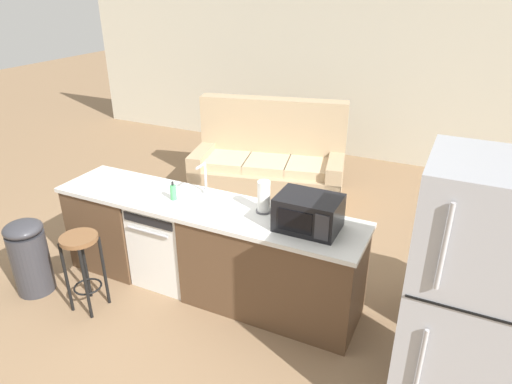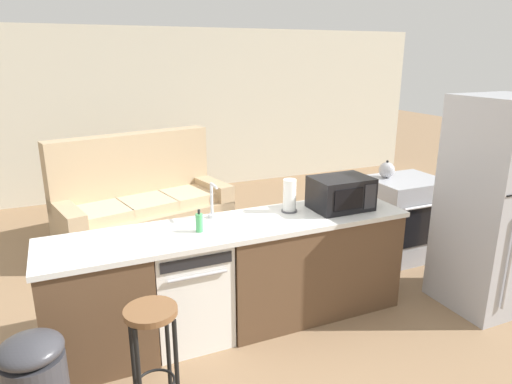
# 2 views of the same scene
# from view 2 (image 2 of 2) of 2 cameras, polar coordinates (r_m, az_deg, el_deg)

# --- Properties ---
(ground_plane) EXTENTS (24.00, 24.00, 0.00)m
(ground_plane) POSITION_cam_2_polar(r_m,az_deg,el_deg) (3.97, -4.64, -16.63)
(ground_plane) COLOR #896B4C
(wall_back) EXTENTS (10.00, 0.06, 2.60)m
(wall_back) POSITION_cam_2_polar(r_m,az_deg,el_deg) (7.52, -13.40, 9.60)
(wall_back) COLOR beige
(wall_back) RESTS_ON ground_plane
(kitchen_counter) EXTENTS (2.94, 0.66, 0.90)m
(kitchen_counter) POSITION_cam_2_polar(r_m,az_deg,el_deg) (3.83, -1.34, -10.64)
(kitchen_counter) COLOR brown
(kitchen_counter) RESTS_ON ground_plane
(dishwasher) EXTENTS (0.58, 0.61, 0.84)m
(dishwasher) POSITION_cam_2_polar(r_m,az_deg,el_deg) (3.69, -8.53, -11.92)
(dishwasher) COLOR white
(dishwasher) RESTS_ON ground_plane
(stove_range) EXTENTS (0.76, 0.68, 0.90)m
(stove_range) POSITION_cam_2_polar(r_m,az_deg,el_deg) (5.31, 17.85, -3.09)
(stove_range) COLOR #A8AAB2
(stove_range) RESTS_ON ground_plane
(refrigerator) EXTENTS (0.72, 0.73, 1.87)m
(refrigerator) POSITION_cam_2_polar(r_m,az_deg,el_deg) (4.45, 27.65, -1.48)
(refrigerator) COLOR #A8AAB2
(refrigerator) RESTS_ON ground_plane
(microwave) EXTENTS (0.50, 0.37, 0.28)m
(microwave) POSITION_cam_2_polar(r_m,az_deg,el_deg) (3.99, 10.56, -0.14)
(microwave) COLOR black
(microwave) RESTS_ON kitchen_counter
(sink_faucet) EXTENTS (0.07, 0.18, 0.30)m
(sink_faucet) POSITION_cam_2_polar(r_m,az_deg,el_deg) (3.72, -5.48, -1.35)
(sink_faucet) COLOR silver
(sink_faucet) RESTS_ON kitchen_counter
(paper_towel_roll) EXTENTS (0.14, 0.14, 0.28)m
(paper_towel_roll) POSITION_cam_2_polar(r_m,az_deg,el_deg) (3.86, 4.21, -0.50)
(paper_towel_roll) COLOR #4C4C51
(paper_towel_roll) RESTS_ON kitchen_counter
(soap_bottle) EXTENTS (0.06, 0.06, 0.18)m
(soap_bottle) POSITION_cam_2_polar(r_m,az_deg,el_deg) (3.46, -7.10, -3.80)
(soap_bottle) COLOR #4CB266
(soap_bottle) RESTS_ON kitchen_counter
(kettle) EXTENTS (0.21, 0.17, 0.19)m
(kettle) POSITION_cam_2_polar(r_m,az_deg,el_deg) (5.15, 16.04, 2.67)
(kettle) COLOR #B2B2B7
(kettle) RESTS_ON stove_range
(bar_stool) EXTENTS (0.32, 0.32, 0.74)m
(bar_stool) POSITION_cam_2_polar(r_m,az_deg,el_deg) (2.97, -12.81, -17.43)
(bar_stool) COLOR brown
(bar_stool) RESTS_ON ground_plane
(couch) EXTENTS (2.15, 1.33, 1.27)m
(couch) POSITION_cam_2_polar(r_m,az_deg,el_deg) (5.76, -14.13, -1.84)
(couch) COLOR tan
(couch) RESTS_ON ground_plane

